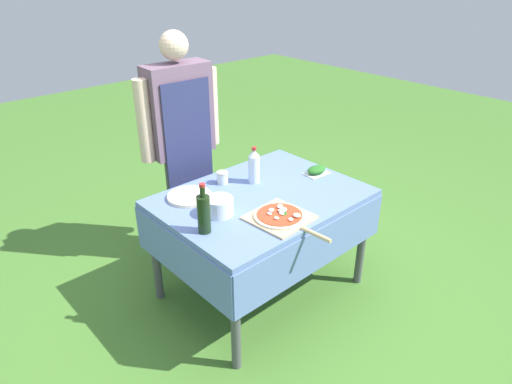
# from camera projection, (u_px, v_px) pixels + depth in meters

# --- Properties ---
(ground_plane) EXTENTS (12.00, 12.00, 0.00)m
(ground_plane) POSITION_uv_depth(u_px,v_px,m) (261.00, 288.00, 3.14)
(ground_plane) COLOR #477A2D
(prep_table) EXTENTS (1.25, 0.93, 0.73)m
(prep_table) POSITION_uv_depth(u_px,v_px,m) (261.00, 209.00, 2.85)
(prep_table) COLOR #607AB7
(prep_table) RESTS_ON ground
(person_cook) EXTENTS (0.61, 0.22, 1.63)m
(person_cook) POSITION_uv_depth(u_px,v_px,m) (181.00, 132.00, 3.12)
(person_cook) COLOR #4C4C51
(person_cook) RESTS_ON ground
(pizza_on_peel) EXTENTS (0.34, 0.52, 0.05)m
(pizza_on_peel) POSITION_uv_depth(u_px,v_px,m) (281.00, 217.00, 2.55)
(pizza_on_peel) COLOR #D1B27F
(pizza_on_peel) RESTS_ON prep_table
(oil_bottle) EXTENTS (0.07, 0.07, 0.29)m
(oil_bottle) POSITION_uv_depth(u_px,v_px,m) (204.00, 213.00, 2.39)
(oil_bottle) COLOR black
(oil_bottle) RESTS_ON prep_table
(water_bottle) EXTENTS (0.07, 0.07, 0.24)m
(water_bottle) POSITION_uv_depth(u_px,v_px,m) (254.00, 166.00, 2.92)
(water_bottle) COLOR silver
(water_bottle) RESTS_ON prep_table
(herb_container) EXTENTS (0.17, 0.13, 0.05)m
(herb_container) POSITION_uv_depth(u_px,v_px,m) (316.00, 170.00, 3.08)
(herb_container) COLOR silver
(herb_container) RESTS_ON prep_table
(mixing_tub) EXTENTS (0.16, 0.16, 0.10)m
(mixing_tub) POSITION_uv_depth(u_px,v_px,m) (219.00, 206.00, 2.58)
(mixing_tub) COLOR silver
(mixing_tub) RESTS_ON prep_table
(plate_stack) EXTENTS (0.27, 0.27, 0.02)m
(plate_stack) POSITION_uv_depth(u_px,v_px,m) (190.00, 196.00, 2.78)
(plate_stack) COLOR beige
(plate_stack) RESTS_ON prep_table
(sauce_jar) EXTENTS (0.07, 0.07, 0.08)m
(sauce_jar) POSITION_uv_depth(u_px,v_px,m) (222.00, 178.00, 2.94)
(sauce_jar) COLOR silver
(sauce_jar) RESTS_ON prep_table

